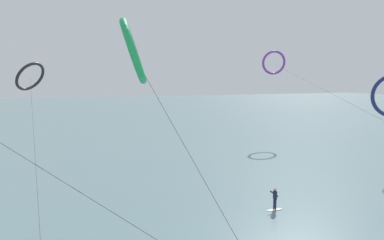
# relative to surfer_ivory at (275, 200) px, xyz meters

# --- Properties ---
(sea_water) EXTENTS (400.00, 200.00, 0.08)m
(sea_water) POSITION_rel_surfer_ivory_xyz_m (-7.32, 83.59, -0.78)
(sea_water) COLOR slate
(sea_water) RESTS_ON ground
(surfer_ivory) EXTENTS (1.40, 0.63, 1.70)m
(surfer_ivory) POSITION_rel_surfer_ivory_xyz_m (0.00, 0.00, 0.00)
(surfer_ivory) COLOR silver
(surfer_ivory) RESTS_ON ground
(kite_emerald) EXTENTS (5.17, 11.69, 13.48)m
(kite_emerald) POSITION_rel_surfer_ivory_xyz_m (-10.80, -0.84, 10.69)
(kite_emerald) COLOR #199351
(kite_emerald) RESTS_ON ground
(kite_violet) EXTENTS (4.03, 39.26, 14.55)m
(kite_violet) POSITION_rel_surfer_ivory_xyz_m (18.84, 27.53, 11.74)
(kite_violet) COLOR purple
(kite_violet) RESTS_ON ground
(kite_charcoal) EXTENTS (4.17, 40.10, 11.84)m
(kite_charcoal) POSITION_rel_surfer_ivory_xyz_m (-17.10, 22.09, 9.35)
(kite_charcoal) COLOR black
(kite_charcoal) RESTS_ON ground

